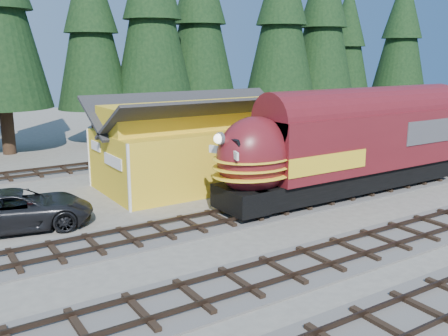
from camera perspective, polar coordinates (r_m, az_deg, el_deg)
ground at (r=22.11m, az=11.88°, el=-7.39°), size 120.00×120.00×0.00m
track_siding at (r=31.88m, az=19.72°, el=-1.51°), size 68.00×3.20×0.33m
track_spur at (r=33.80m, az=-23.81°, el=-1.08°), size 32.00×3.20×0.33m
depot at (r=29.49m, az=-2.29°, el=3.89°), size 12.80×7.00×5.30m
conifer_backdrop at (r=43.48m, az=-8.68°, el=16.76°), size 78.96×20.54×17.41m
locomotive at (r=27.35m, az=13.20°, el=2.03°), size 16.23×3.23×4.41m
pickup_truck_a at (r=23.78m, az=-22.50°, el=-4.42°), size 6.82×4.03×1.78m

